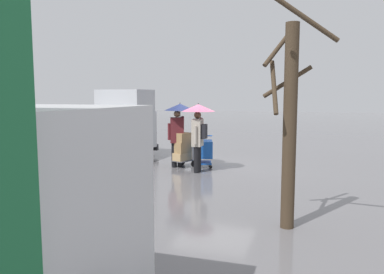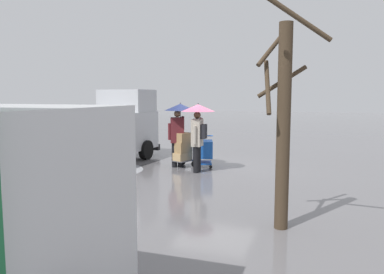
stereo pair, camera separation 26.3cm
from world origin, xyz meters
TOP-DOWN VIEW (x-y plane):
  - ground_plane at (0.00, 0.00)m, footprint 90.00×90.00m
  - slush_patch_under_van at (3.24, 1.77)m, footprint 2.60×2.60m
  - cargo_van_parked_right at (3.90, 0.77)m, footprint 2.38×5.42m
  - shopping_cart_vendor at (0.35, 0.09)m, footprint 0.79×0.95m
  - hand_dolly_boxes at (1.03, 0.36)m, footprint 0.71×0.83m
  - pedestrian_pink_side at (0.28, 0.96)m, footprint 1.04×1.04m
  - pedestrian_black_side at (1.13, 0.43)m, footprint 1.04×1.04m
  - bare_tree_near at (-2.77, 5.16)m, footprint 1.30×1.33m

SIDE VIEW (x-z plane):
  - ground_plane at x=0.00m, z-range 0.00..0.00m
  - slush_patch_under_van at x=3.24m, z-range 0.00..0.01m
  - shopping_cart_vendor at x=0.35m, z-range 0.05..1.09m
  - hand_dolly_boxes at x=1.03m, z-range 0.00..1.31m
  - cargo_van_parked_right at x=3.90m, z-range -0.12..2.48m
  - pedestrian_pink_side at x=0.28m, z-range 0.50..2.64m
  - pedestrian_black_side at x=1.13m, z-range 0.51..2.66m
  - bare_tree_near at x=-2.77m, z-range -0.03..3.93m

